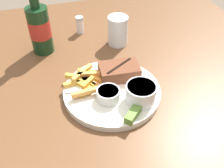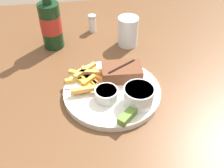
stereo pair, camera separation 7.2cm
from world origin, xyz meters
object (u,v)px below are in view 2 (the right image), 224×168
at_px(dipping_sauce_cup, 106,94).
at_px(fork_utensil, 87,88).
at_px(coleslaw_cup, 139,95).
at_px(salt_shaker, 92,23).
at_px(steak_portion, 122,72).
at_px(dinner_plate, 112,92).
at_px(pickle_spear, 129,115).
at_px(beer_bottle, 51,23).
at_px(drinking_glass, 128,31).

distance_m(dipping_sauce_cup, fork_utensil, 0.07).
height_order(coleslaw_cup, salt_shaker, coleslaw_cup).
distance_m(steak_portion, salt_shaker, 0.32).
relative_size(dinner_plate, pickle_spear, 4.21).
height_order(beer_bottle, drinking_glass, beer_bottle).
height_order(coleslaw_cup, drinking_glass, drinking_glass).
bearing_deg(drinking_glass, dinner_plate, -110.82).
relative_size(pickle_spear, salt_shaker, 1.00).
distance_m(coleslaw_cup, salt_shaker, 0.43).
bearing_deg(steak_portion, fork_utensil, -161.69).
bearing_deg(pickle_spear, drinking_glass, 78.98).
bearing_deg(pickle_spear, dipping_sauce_cup, 120.83).
xyz_separation_m(coleslaw_cup, drinking_glass, (0.03, 0.31, 0.01)).
relative_size(pickle_spear, fork_utensil, 0.49).
bearing_deg(coleslaw_cup, pickle_spear, -127.11).
height_order(pickle_spear, drinking_glass, drinking_glass).
bearing_deg(beer_bottle, dinner_plate, -59.36).
bearing_deg(salt_shaker, drinking_glass, -44.22).
relative_size(coleslaw_cup, pickle_spear, 1.24).
height_order(coleslaw_cup, fork_utensil, coleslaw_cup).
bearing_deg(drinking_glass, dipping_sauce_cup, -112.16).
xyz_separation_m(pickle_spear, beer_bottle, (-0.19, 0.39, 0.06)).
height_order(dinner_plate, steak_portion, steak_portion).
bearing_deg(coleslaw_cup, fork_utensil, 149.96).
bearing_deg(steak_portion, pickle_spear, -94.11).
distance_m(drinking_glass, salt_shaker, 0.16).
height_order(dipping_sauce_cup, fork_utensil, dipping_sauce_cup).
distance_m(steak_portion, dipping_sauce_cup, 0.10).
distance_m(dinner_plate, drinking_glass, 0.27).
xyz_separation_m(steak_portion, fork_utensil, (-0.11, -0.04, -0.02)).
relative_size(steak_portion, drinking_glass, 1.16).
xyz_separation_m(dipping_sauce_cup, pickle_spear, (0.05, -0.08, -0.01)).
bearing_deg(dinner_plate, pickle_spear, -77.19).
distance_m(pickle_spear, drinking_glass, 0.36).
xyz_separation_m(steak_portion, pickle_spear, (-0.01, -0.16, -0.01)).
bearing_deg(dinner_plate, beer_bottle, 120.64).
bearing_deg(dipping_sauce_cup, salt_shaker, 89.90).
distance_m(dinner_plate, steak_portion, 0.07).
bearing_deg(dinner_plate, dipping_sauce_cup, -121.28).
distance_m(dipping_sauce_cup, pickle_spear, 0.09).
height_order(steak_portion, drinking_glass, drinking_glass).
relative_size(dipping_sauce_cup, fork_utensil, 0.47).
distance_m(dinner_plate, coleslaw_cup, 0.09).
xyz_separation_m(pickle_spear, drinking_glass, (0.07, 0.36, 0.02)).
xyz_separation_m(dinner_plate, pickle_spear, (0.02, -0.11, 0.02)).
distance_m(fork_utensil, drinking_glass, 0.29).
distance_m(pickle_spear, salt_shaker, 0.47).
distance_m(fork_utensil, beer_bottle, 0.29).
xyz_separation_m(pickle_spear, salt_shaker, (-0.04, 0.47, 0.00)).
distance_m(steak_portion, drinking_glass, 0.21).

